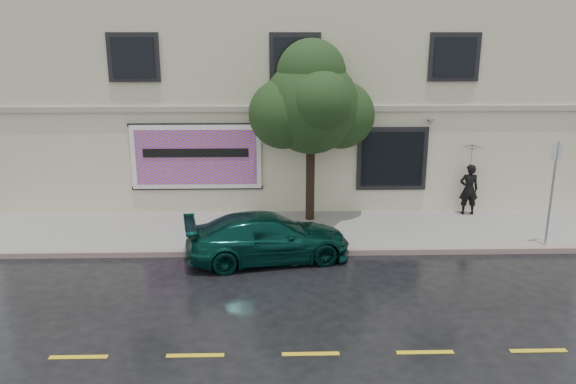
{
  "coord_description": "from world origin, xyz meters",
  "views": [
    {
      "loc": [
        -0.67,
        -12.95,
        5.88
      ],
      "look_at": [
        -0.29,
        2.2,
        1.62
      ],
      "focal_mm": 35.0,
      "sensor_mm": 36.0,
      "label": 1
    }
  ],
  "objects_px": {
    "car": "(268,237)",
    "street_tree": "(311,107)",
    "fire_hydrant": "(212,234)",
    "pedestrian": "(469,189)"
  },
  "relations": [
    {
      "from": "car",
      "to": "street_tree",
      "type": "distance_m",
      "value": 4.53
    },
    {
      "from": "pedestrian",
      "to": "fire_hydrant",
      "type": "distance_m",
      "value": 8.61
    },
    {
      "from": "car",
      "to": "pedestrian",
      "type": "distance_m",
      "value": 7.39
    },
    {
      "from": "street_tree",
      "to": "fire_hydrant",
      "type": "distance_m",
      "value": 4.96
    },
    {
      "from": "pedestrian",
      "to": "fire_hydrant",
      "type": "bearing_deg",
      "value": 22.51
    },
    {
      "from": "car",
      "to": "fire_hydrant",
      "type": "relative_size",
      "value": 5.71
    },
    {
      "from": "fire_hydrant",
      "to": "street_tree",
      "type": "bearing_deg",
      "value": 23.91
    },
    {
      "from": "car",
      "to": "street_tree",
      "type": "relative_size",
      "value": 0.86
    },
    {
      "from": "car",
      "to": "street_tree",
      "type": "xyz_separation_m",
      "value": [
        1.32,
        3.0,
        3.12
      ]
    },
    {
      "from": "pedestrian",
      "to": "street_tree",
      "type": "distance_m",
      "value": 5.94
    }
  ]
}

